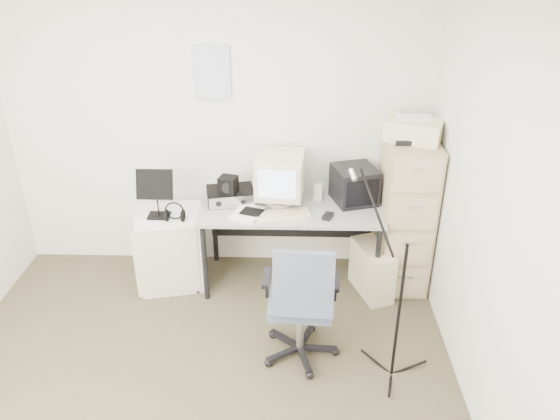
{
  "coord_description": "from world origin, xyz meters",
  "views": [
    {
      "loc": [
        0.65,
        -2.58,
        2.78
      ],
      "look_at": [
        0.55,
        0.95,
        0.95
      ],
      "focal_mm": 35.0,
      "sensor_mm": 36.0,
      "label": 1
    }
  ],
  "objects_px": {
    "filing_cabinet": "(405,214)",
    "desk": "(291,244)",
    "side_cart": "(173,248)",
    "office_chair": "(301,299)"
  },
  "relations": [
    {
      "from": "filing_cabinet",
      "to": "desk",
      "type": "xyz_separation_m",
      "value": [
        -0.95,
        -0.03,
        -0.29
      ]
    },
    {
      "from": "desk",
      "to": "side_cart",
      "type": "height_order",
      "value": "desk"
    },
    {
      "from": "desk",
      "to": "side_cart",
      "type": "xyz_separation_m",
      "value": [
        -1.01,
        -0.07,
        -0.02
      ]
    },
    {
      "from": "filing_cabinet",
      "to": "office_chair",
      "type": "distance_m",
      "value": 1.32
    },
    {
      "from": "filing_cabinet",
      "to": "desk",
      "type": "height_order",
      "value": "filing_cabinet"
    },
    {
      "from": "desk",
      "to": "side_cart",
      "type": "relative_size",
      "value": 2.2
    },
    {
      "from": "desk",
      "to": "side_cart",
      "type": "distance_m",
      "value": 1.02
    },
    {
      "from": "filing_cabinet",
      "to": "desk",
      "type": "relative_size",
      "value": 0.87
    },
    {
      "from": "filing_cabinet",
      "to": "office_chair",
      "type": "relative_size",
      "value": 1.33
    },
    {
      "from": "filing_cabinet",
      "to": "side_cart",
      "type": "xyz_separation_m",
      "value": [
        -1.96,
        -0.1,
        -0.31
      ]
    }
  ]
}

